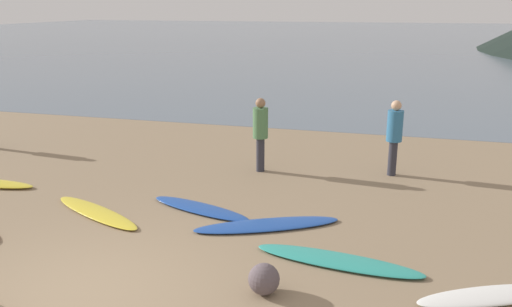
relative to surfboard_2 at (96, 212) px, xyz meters
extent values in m
cube|color=#8C7559|center=(1.38, 7.36, -0.14)|extent=(120.00, 120.00, 0.20)
cube|color=slate|center=(1.38, 57.62, -0.04)|extent=(140.00, 100.00, 0.01)
ellipsoid|color=yellow|center=(0.00, 0.00, 0.00)|extent=(2.38, 1.47, 0.07)
ellipsoid|color=#1E479E|center=(1.79, 0.68, 0.00)|extent=(2.25, 1.13, 0.08)
ellipsoid|color=#1E479E|center=(3.21, 0.27, 0.00)|extent=(2.57, 1.66, 0.07)
ellipsoid|color=teal|center=(4.56, -0.74, 0.01)|extent=(2.62, 0.86, 0.08)
ellipsoid|color=white|center=(6.64, -1.20, 0.01)|extent=(2.12, 1.34, 0.09)
cylinder|color=#2D2D38|center=(5.25, 3.82, 0.36)|extent=(0.19, 0.19, 0.80)
cylinder|color=teal|center=(5.25, 3.82, 1.11)|extent=(0.35, 0.35, 0.70)
sphere|color=tan|center=(5.25, 3.82, 1.57)|extent=(0.23, 0.23, 0.23)
cylinder|color=#2D2D38|center=(2.28, 3.32, 0.36)|extent=(0.19, 0.19, 0.80)
cylinder|color=#4C7A4C|center=(2.28, 3.32, 1.11)|extent=(0.35, 0.35, 0.70)
sphere|color=#936B4C|center=(2.28, 3.32, 1.57)|extent=(0.23, 0.23, 0.23)
sphere|color=#594C51|center=(3.69, -1.86, 0.18)|extent=(0.43, 0.43, 0.43)
camera|label=1|loc=(5.23, -7.92, 3.73)|focal=36.62mm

